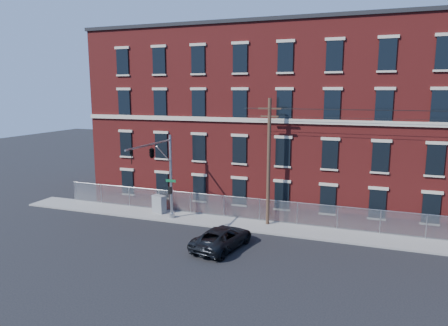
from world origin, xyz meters
TOP-DOWN VIEW (x-y plane):
  - ground at (0.00, 0.00)m, footprint 140.00×140.00m
  - sidewalk at (12.00, 5.00)m, footprint 65.00×3.00m
  - mill_building at (12.00, 13.93)m, footprint 55.30×14.32m
  - chain_link_fence at (12.00, 6.30)m, footprint 59.06×0.06m
  - traffic_signal_mast at (-6.00, 2.18)m, footprint 0.90×6.75m
  - utility_pole_near at (2.00, 5.60)m, footprint 1.80×0.28m
  - pickup_truck at (0.23, -0.16)m, footprint 3.42×5.67m
  - utility_cabinet at (-7.69, 5.40)m, footprint 1.36×0.99m

SIDE VIEW (x-z plane):
  - ground at x=0.00m, z-range 0.00..0.00m
  - sidewalk at x=12.00m, z-range 0.00..0.12m
  - pickup_truck at x=0.23m, z-range 0.00..1.47m
  - utility_cabinet at x=-7.69m, z-range 0.12..1.65m
  - chain_link_fence at x=12.00m, z-range 0.13..1.98m
  - utility_pole_near at x=2.00m, z-range 0.34..10.34m
  - traffic_signal_mast at x=-6.00m, z-range 1.89..8.89m
  - mill_building at x=12.00m, z-range 0.00..16.30m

